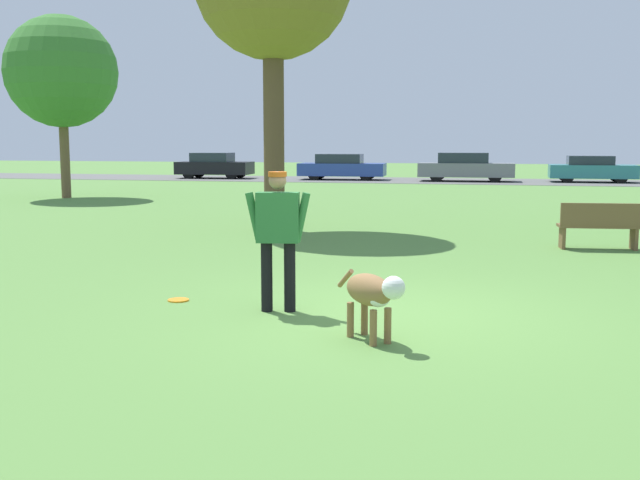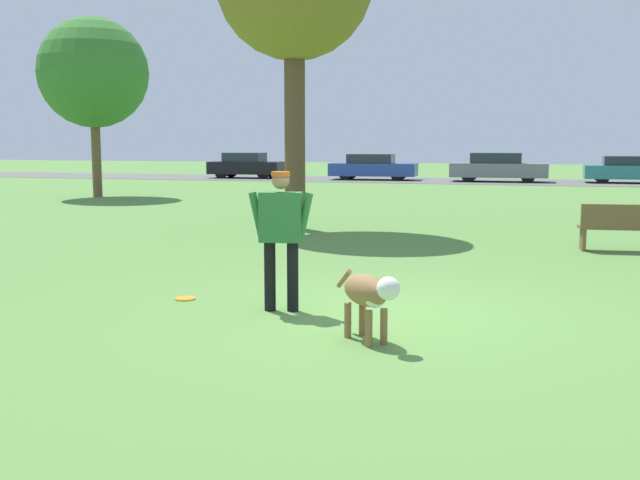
% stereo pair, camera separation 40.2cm
% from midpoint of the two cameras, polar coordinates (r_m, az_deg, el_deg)
% --- Properties ---
extents(ground_plane, '(120.00, 120.00, 0.00)m').
position_cam_midpoint_polar(ground_plane, '(8.46, 3.25, -5.59)').
color(ground_plane, '#56843D').
extents(far_road_strip, '(120.00, 6.00, 0.01)m').
position_cam_midpoint_polar(far_road_strip, '(37.45, 11.30, 4.42)').
color(far_road_strip, '#5B5B59').
rests_on(far_road_strip, ground_plane).
extents(person, '(0.74, 0.30, 1.59)m').
position_cam_midpoint_polar(person, '(8.41, -4.59, 0.84)').
color(person, black).
rests_on(person, ground_plane).
extents(dog, '(0.83, 0.83, 0.69)m').
position_cam_midpoint_polar(dog, '(7.17, 2.42, -4.04)').
color(dog, olive).
rests_on(dog, ground_plane).
extents(frisbee, '(0.26, 0.26, 0.02)m').
position_cam_midpoint_polar(frisbee, '(9.29, -11.96, -4.50)').
color(frisbee, orange).
rests_on(frisbee, ground_plane).
extents(tree_far_left, '(3.77, 3.77, 6.16)m').
position_cam_midpoint_polar(tree_far_left, '(27.40, -19.53, 11.98)').
color(tree_far_left, brown).
rests_on(tree_far_left, ground_plane).
extents(parked_car_black, '(3.96, 1.94, 1.35)m').
position_cam_midpoint_polar(parked_car_black, '(40.09, -8.35, 5.62)').
color(parked_car_black, black).
rests_on(parked_car_black, ground_plane).
extents(parked_car_blue, '(4.43, 1.96, 1.31)m').
position_cam_midpoint_polar(parked_car_blue, '(38.14, 1.35, 5.58)').
color(parked_car_blue, '#284293').
rests_on(parked_car_blue, ground_plane).
extents(parked_car_grey, '(4.60, 1.90, 1.39)m').
position_cam_midpoint_polar(parked_car_grey, '(37.23, 10.73, 5.47)').
color(parked_car_grey, slate).
rests_on(parked_car_grey, ground_plane).
extents(parked_car_teal, '(3.96, 1.86, 1.26)m').
position_cam_midpoint_polar(parked_car_teal, '(37.91, 19.72, 5.10)').
color(parked_car_teal, teal).
rests_on(parked_car_teal, ground_plane).
extents(park_bench, '(1.43, 0.55, 0.84)m').
position_cam_midpoint_polar(park_bench, '(14.16, 19.76, 1.12)').
color(park_bench, brown).
rests_on(park_bench, ground_plane).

